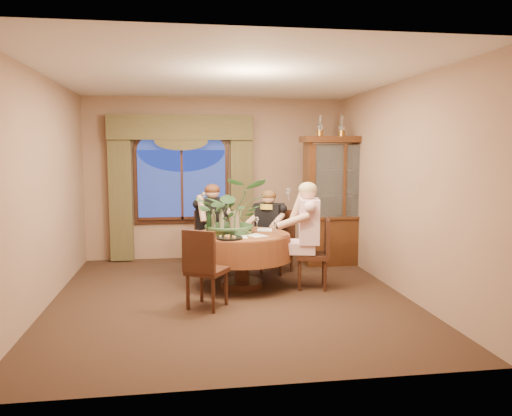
{
  "coord_description": "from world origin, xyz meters",
  "views": [
    {
      "loc": [
        -0.6,
        -6.28,
        1.88
      ],
      "look_at": [
        0.41,
        0.48,
        1.1
      ],
      "focal_mm": 35.0,
      "sensor_mm": 36.0,
      "label": 1
    }
  ],
  "objects": [
    {
      "name": "wine_glass_person_pink",
      "position": [
        0.67,
        0.39,
        0.84
      ],
      "size": [
        0.07,
        0.07,
        0.18
      ],
      "primitive_type": null,
      "color": "silver",
      "rests_on": "dining_table"
    },
    {
      "name": "oil_lamp_left",
      "position": [
        1.63,
        1.66,
        2.29
      ],
      "size": [
        0.11,
        0.11,
        0.34
      ],
      "primitive_type": null,
      "color": "#A5722D",
      "rests_on": "china_cabinet"
    },
    {
      "name": "drapery_left",
      "position": [
        -1.63,
        2.38,
        1.18
      ],
      "size": [
        0.38,
        0.14,
        2.32
      ],
      "primitive_type": "cube",
      "color": "#474024",
      "rests_on": "floor"
    },
    {
      "name": "wine_bottle_3",
      "position": [
        -0.18,
        0.57,
        0.92
      ],
      "size": [
        0.07,
        0.07,
        0.33
      ],
      "primitive_type": "cylinder",
      "color": "tan",
      "rests_on": "dining_table"
    },
    {
      "name": "stoneware_vase",
      "position": [
        0.12,
        0.6,
        0.9
      ],
      "size": [
        0.16,
        0.16,
        0.3
      ],
      "primitive_type": null,
      "color": "#987B62",
      "rests_on": "dining_table"
    },
    {
      "name": "china_cabinet",
      "position": [
        2.0,
        1.66,
        1.06
      ],
      "size": [
        1.31,
        0.52,
        2.12
      ],
      "primitive_type": "cube",
      "color": "#35190C",
      "rests_on": "floor"
    },
    {
      "name": "arched_transom",
      "position": [
        -0.6,
        2.43,
        2.08
      ],
      "size": [
        1.6,
        0.06,
        0.44
      ],
      "primitive_type": null,
      "color": "navy",
      "rests_on": "wall_back"
    },
    {
      "name": "person_scarf",
      "position": [
        0.73,
        1.22,
        0.65
      ],
      "size": [
        0.62,
        0.61,
        1.29
      ],
      "primitive_type": null,
      "rotation": [
        0.0,
        0.0,
        -3.76
      ],
      "color": "black",
      "rests_on": "floor"
    },
    {
      "name": "oil_lamp_right",
      "position": [
        2.37,
        1.66,
        2.29
      ],
      "size": [
        0.11,
        0.11,
        0.34
      ],
      "primitive_type": null,
      "color": "#A5722D",
      "rests_on": "china_cabinet"
    },
    {
      "name": "centerpiece_plant",
      "position": [
        0.09,
        0.57,
        1.4
      ],
      "size": [
        1.03,
        1.15,
        0.89
      ],
      "primitive_type": "imported",
      "color": "#375C35",
      "rests_on": "dining_table"
    },
    {
      "name": "wine_glass_person_back",
      "position": [
        0.02,
        0.91,
        0.84
      ],
      "size": [
        0.07,
        0.07,
        0.18
      ],
      "primitive_type": null,
      "color": "silver",
      "rests_on": "dining_table"
    },
    {
      "name": "wine_glass_person_scarf",
      "position": [
        0.48,
        0.86,
        0.84
      ],
      "size": [
        0.07,
        0.07,
        0.18
      ],
      "primitive_type": null,
      "color": "silver",
      "rests_on": "dining_table"
    },
    {
      "name": "swag_valance",
      "position": [
        -0.6,
        2.35,
        2.28
      ],
      "size": [
        2.45,
        0.16,
        0.42
      ],
      "primitive_type": null,
      "color": "#474024",
      "rests_on": "wall_back"
    },
    {
      "name": "floor",
      "position": [
        0.0,
        0.0,
        0.0
      ],
      "size": [
        5.0,
        5.0,
        0.0
      ],
      "primitive_type": "plane",
      "color": "black",
      "rests_on": "ground"
    },
    {
      "name": "window",
      "position": [
        -0.6,
        2.43,
        1.3
      ],
      "size": [
        1.62,
        0.1,
        1.32
      ],
      "primitive_type": null,
      "color": "navy",
      "rests_on": "wall_back"
    },
    {
      "name": "tasting_paper_0",
      "position": [
        0.37,
        0.26,
        0.75
      ],
      "size": [
        0.32,
        0.36,
        0.0
      ],
      "primitive_type": "cube",
      "rotation": [
        0.0,
        0.0,
        0.44
      ],
      "color": "white",
      "rests_on": "dining_table"
    },
    {
      "name": "person_back",
      "position": [
        -0.15,
        1.33,
        0.69
      ],
      "size": [
        0.63,
        0.61,
        1.39
      ],
      "primitive_type": null,
      "rotation": [
        0.0,
        0.0,
        -2.74
      ],
      "color": "black",
      "rests_on": "floor"
    },
    {
      "name": "chair_right",
      "position": [
        1.15,
        0.26,
        0.48
      ],
      "size": [
        0.5,
        0.5,
        0.96
      ],
      "primitive_type": "cube",
      "rotation": [
        0.0,
        0.0,
        1.35
      ],
      "color": "black",
      "rests_on": "floor"
    },
    {
      "name": "wine_bottle_2",
      "position": [
        -0.25,
        0.43,
        0.92
      ],
      "size": [
        0.07,
        0.07,
        0.33
      ],
      "primitive_type": "cylinder",
      "color": "black",
      "rests_on": "dining_table"
    },
    {
      "name": "drapery_right",
      "position": [
        0.43,
        2.38,
        1.18
      ],
      "size": [
        0.38,
        0.14,
        2.32
      ],
      "primitive_type": "cube",
      "color": "#474024",
      "rests_on": "floor"
    },
    {
      "name": "chair_back_right",
      "position": [
        0.84,
        1.21,
        0.48
      ],
      "size": [
        0.59,
        0.59,
        0.96
      ],
      "primitive_type": "cube",
      "rotation": [
        0.0,
        0.0,
        -3.85
      ],
      "color": "black",
      "rests_on": "floor"
    },
    {
      "name": "cheese_platter",
      "position": [
        -0.0,
        0.07,
        0.76
      ],
      "size": [
        0.35,
        0.35,
        0.02
      ],
      "primitive_type": "cylinder",
      "color": "black",
      "rests_on": "dining_table"
    },
    {
      "name": "dining_table",
      "position": [
        0.21,
        0.48,
        0.38
      ],
      "size": [
        1.54,
        1.54,
        0.75
      ],
      "primitive_type": "cylinder",
      "rotation": [
        0.0,
        0.0,
        -0.09
      ],
      "color": "maroon",
      "rests_on": "floor"
    },
    {
      "name": "wine_bottle_1",
      "position": [
        -0.06,
        0.56,
        0.92
      ],
      "size": [
        0.07,
        0.07,
        0.33
      ],
      "primitive_type": "cylinder",
      "color": "tan",
      "rests_on": "dining_table"
    },
    {
      "name": "chair_front_left",
      "position": [
        -0.32,
        -0.4,
        0.48
      ],
      "size": [
        0.58,
        0.58,
        0.96
      ],
      "primitive_type": "cube",
      "rotation": [
        0.0,
        0.0,
        -0.54
      ],
      "color": "black",
      "rests_on": "floor"
    },
    {
      "name": "chair_back",
      "position": [
        -0.14,
        1.33,
        0.48
      ],
      "size": [
        0.55,
        0.55,
        0.96
      ],
      "primitive_type": "cube",
      "rotation": [
        0.0,
        0.0,
        -2.75
      ],
      "color": "black",
      "rests_on": "floor"
    },
    {
      "name": "olive_bowl",
      "position": [
        0.26,
        0.41,
        0.78
      ],
      "size": [
        0.17,
        0.17,
        0.05
      ],
      "primitive_type": "imported",
      "color": "#505B32",
      "rests_on": "dining_table"
    },
    {
      "name": "person_pink",
      "position": [
        1.11,
        0.3,
        0.73
      ],
      "size": [
        0.58,
        0.61,
        1.47
      ],
      "primitive_type": null,
      "rotation": [
        0.0,
        0.0,
        1.37
      ],
      "color": "beige",
      "rests_on": "floor"
    },
    {
      "name": "wall_right",
      "position": [
        2.25,
        0.0,
        1.4
      ],
      "size": [
        0.0,
        5.0,
        5.0
      ],
      "primitive_type": "plane",
      "rotation": [
        1.57,
        0.0,
        -1.57
      ],
      "color": "#8B6852",
      "rests_on": "ground"
    },
    {
      "name": "wine_bottle_0",
      "position": [
        -0.06,
        0.67,
        0.92
      ],
      "size": [
        0.07,
        0.07,
        0.33
      ],
      "primitive_type": "cylinder",
      "color": "black",
      "rests_on": "dining_table"
    },
    {
      "name": "tasting_paper_2",
      "position": [
        0.14,
        0.2,
        0.75
      ],
      "size": [
        0.22,
        0.31,
        0.0
      ],
      "primitive_type": "cube",
      "rotation": [
        0.0,
        0.0,
        -0.05
      ],
      "color": "white",
      "rests_on": "dining_table"
    },
    {
      "name": "ceiling",
      "position": [
        0.0,
        0.0,
        2.8
      ],
      "size": [
        5.0,
        5.0,
        0.0
      ],
      "primitive_type": "plane",
      "rotation": [
        3.14,
        0.0,
        0.0
      ],
      "color": "white",
      "rests_on": "wall_back"
    },
    {
      "name": "oil_lamp_center",
      "position": [
        2.0,
        1.66,
        2.29
      ],
      "size": [
        0.11,
        0.11,
        0.34
      ],
      "primitive_type": null,
      "color": "#A5722D",
      "rests_on": "china_cabinet"
    },
    {
      "name": "wall_back",
      "position": [
        0.0,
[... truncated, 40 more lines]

